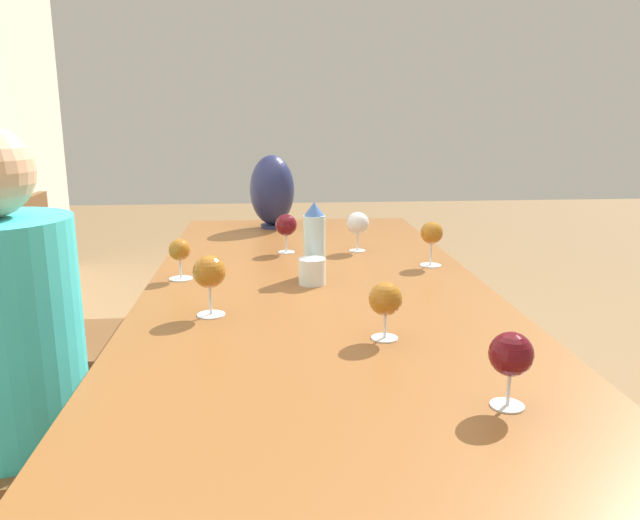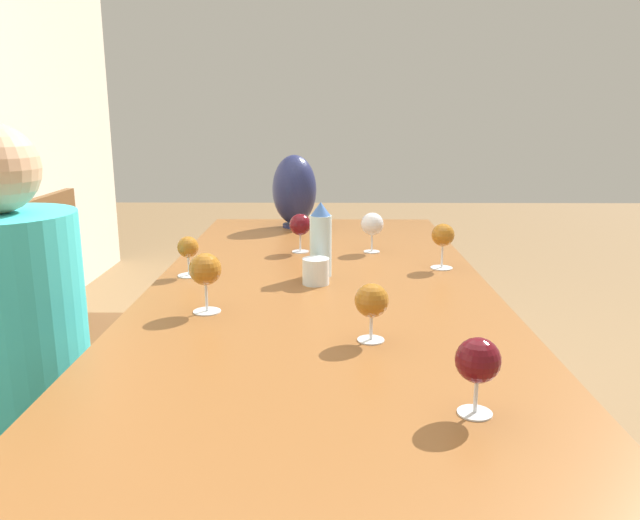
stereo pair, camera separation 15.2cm
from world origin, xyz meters
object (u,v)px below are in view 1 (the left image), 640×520
water_bottle (315,240)px  person_near (16,365)px  wine_glass_6 (209,273)px  chair_far (72,325)px  wine_glass_2 (386,300)px  wine_glass_0 (286,226)px  wine_glass_4 (180,251)px  wine_glass_5 (511,355)px  wine_glass_1 (432,234)px  water_tumbler (312,271)px  wine_glass_3 (358,224)px  vase (272,191)px

water_bottle → person_near: bearing=116.0°
wine_glass_6 → chair_far: size_ratio=0.16×
water_bottle → wine_glass_2: size_ratio=1.75×
wine_glass_0 → wine_glass_4: (-0.34, 0.33, -0.01)m
wine_glass_5 → wine_glass_6: 0.77m
wine_glass_1 → person_near: (-0.47, 1.15, -0.22)m
water_bottle → water_tumbler: 0.12m
water_tumbler → wine_glass_1: size_ratio=0.54×
wine_glass_3 → person_near: 1.19m
wine_glass_5 → person_near: (0.52, 1.02, -0.20)m
wine_glass_2 → wine_glass_3: bearing=-4.2°
water_bottle → chair_far: size_ratio=0.23×
wine_glass_4 → wine_glass_3: bearing=-60.0°
vase → wine_glass_2: size_ratio=2.39×
water_bottle → vase: vase is taller
wine_glass_4 → chair_far: chair_far is taller
water_tumbler → chair_far: bearing=62.5°
wine_glass_2 → wine_glass_5: bearing=-156.1°
wine_glass_0 → chair_far: 0.85m
vase → wine_glass_5: 1.76m
wine_glass_6 → wine_glass_4: bearing=18.9°
vase → wine_glass_2: bearing=-170.2°
vase → wine_glass_3: bearing=-148.3°
chair_far → person_near: person_near is taller
wine_glass_2 → wine_glass_4: wine_glass_2 is taller
water_tumbler → wine_glass_2: 0.48m
water_bottle → wine_glass_1: 0.40m
water_tumbler → wine_glass_3: size_ratio=0.55×
person_near → wine_glass_2: bearing=-101.8°
wine_glass_0 → wine_glass_2: bearing=-167.8°
water_tumbler → wine_glass_1: 0.45m
wine_glass_1 → wine_glass_5: (-0.99, 0.12, -0.01)m
wine_glass_5 → wine_glass_1: bearing=-7.0°
wine_glass_4 → water_bottle: bearing=-89.2°
wine_glass_4 → wine_glass_0: bearing=-44.4°
water_bottle → wine_glass_5: water_bottle is taller
wine_glass_1 → wine_glass_2: wine_glass_1 is taller
water_bottle → water_tumbler: (-0.09, 0.02, -0.07)m
wine_glass_1 → wine_glass_5: size_ratio=1.09×
water_bottle → wine_glass_4: bearing=90.8°
wine_glass_3 → chair_far: 1.09m
wine_glass_4 → wine_glass_5: 1.11m
wine_glass_2 → wine_glass_3: (0.88, -0.06, 0.01)m
chair_far → person_near: (-0.71, -0.09, 0.15)m
wine_glass_1 → wine_glass_3: 0.31m
person_near → wine_glass_6: bearing=-88.2°
chair_far → water_tumbler: bearing=-117.5°
person_near → vase: bearing=-28.2°
wine_glass_1 → water_bottle: bearing=104.1°
water_bottle → wine_glass_2: water_bottle is taller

